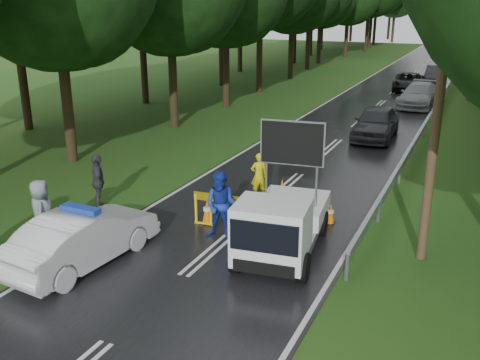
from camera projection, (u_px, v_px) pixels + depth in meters
The scene contains 21 objects.
ground at pixel (211, 252), 14.49m from camera, with size 160.00×160.00×0.00m, color #1A4C15.
road at pixel (395, 91), 40.34m from camera, with size 7.00×140.00×0.02m, color black.
guardrail at pixel (447, 88), 38.43m from camera, with size 0.12×60.06×0.70m.
utility_pole_near at pixel (443, 64), 12.55m from camera, with size 1.40×0.24×10.00m.
utility_pole_mid at pixel (478, 24), 34.96m from camera, with size 1.40×0.24×10.00m.
police_sedan at pixel (84, 238), 13.62m from camera, with size 1.91×4.46×1.57m.
work_truck at pixel (281, 224), 13.99m from camera, with size 2.38×4.46×3.40m.
barrier at pixel (234, 205), 15.65m from camera, with size 2.55×0.24×1.06m.
officer at pixel (259, 175), 18.28m from camera, with size 0.58×0.38×1.59m, color yellow.
civilian at pixel (222, 206), 15.04m from camera, with size 0.96×0.75×1.98m, color #1933A7.
bystander_mid at pixel (98, 182), 17.27m from camera, with size 1.07×0.45×1.83m, color #383B3F.
bystander_right at pixel (42, 213), 14.65m from camera, with size 0.93×0.60×1.89m, color gray.
queue_car_first at pixel (376, 123), 26.24m from camera, with size 1.88×4.67×1.59m, color #3A3D41.
queue_car_second at pixel (419, 95), 34.22m from camera, with size 2.08×5.12×1.49m, color #A9ADB1.
queue_car_third at pixel (409, 82), 40.42m from camera, with size 2.19×4.75×1.32m, color black.
queue_car_fourth at pixel (435, 74), 45.09m from camera, with size 1.39×3.97×1.31m, color #3E4046.
cone_near_left at pixel (37, 257), 13.40m from camera, with size 0.35×0.35×0.74m.
cone_center at pixel (207, 212), 16.18m from camera, with size 0.38×0.38×0.81m.
cone_far at pixel (282, 190), 18.07m from camera, with size 0.37×0.37×0.79m.
cone_left_mid at pixel (119, 215), 16.16m from camera, with size 0.31×0.31×0.65m.
cone_right at pixel (331, 214), 16.24m from camera, with size 0.31×0.31×0.65m.
Camera 1 is at (6.17, -11.60, 6.46)m, focal length 40.00 mm.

